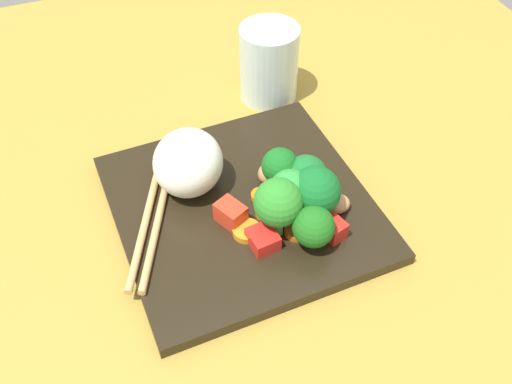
% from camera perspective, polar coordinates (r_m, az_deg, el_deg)
% --- Properties ---
extents(ground_plane, '(1.10, 1.10, 0.02)m').
position_cam_1_polar(ground_plane, '(0.65, -1.31, -2.52)').
color(ground_plane, olive).
extents(square_plate, '(0.28, 0.28, 0.01)m').
position_cam_1_polar(square_plate, '(0.64, -1.33, -1.52)').
color(square_plate, black).
rests_on(square_plate, ground_plane).
extents(rice_mound, '(0.11, 0.11, 0.07)m').
position_cam_1_polar(rice_mound, '(0.63, -6.66, 2.86)').
color(rice_mound, white).
rests_on(rice_mound, square_plate).
extents(broccoli_floret_0, '(0.05, 0.05, 0.07)m').
position_cam_1_polar(broccoli_floret_0, '(0.58, 2.20, -1.11)').
color(broccoli_floret_0, '#71B34E').
rests_on(broccoli_floret_0, square_plate).
extents(broccoli_floret_1, '(0.05, 0.05, 0.06)m').
position_cam_1_polar(broccoli_floret_1, '(0.62, 4.92, 1.47)').
color(broccoli_floret_1, '#64AF48').
rests_on(broccoli_floret_1, square_plate).
extents(broccoli_floret_2, '(0.04, 0.04, 0.06)m').
position_cam_1_polar(broccoli_floret_2, '(0.62, 2.25, 2.58)').
color(broccoli_floret_2, '#529B42').
rests_on(broccoli_floret_2, square_plate).
extents(broccoli_floret_3, '(0.05, 0.05, 0.06)m').
position_cam_1_polar(broccoli_floret_3, '(0.59, 3.40, -0.00)').
color(broccoli_floret_3, '#6AA948').
rests_on(broccoli_floret_3, square_plate).
extents(broccoli_floret_4, '(0.05, 0.05, 0.07)m').
position_cam_1_polar(broccoli_floret_4, '(0.59, 5.80, -0.00)').
color(broccoli_floret_4, '#82B956').
rests_on(broccoli_floret_4, square_plate).
extents(broccoli_floret_5, '(0.04, 0.04, 0.05)m').
position_cam_1_polar(broccoli_floret_5, '(0.58, 5.65, -3.42)').
color(broccoli_floret_5, '#649849').
rests_on(broccoli_floret_5, square_plate).
extents(carrot_slice_0, '(0.04, 0.04, 0.01)m').
position_cam_1_polar(carrot_slice_0, '(0.65, 3.10, 1.41)').
color(carrot_slice_0, orange).
rests_on(carrot_slice_0, square_plate).
extents(carrot_slice_1, '(0.04, 0.04, 0.01)m').
position_cam_1_polar(carrot_slice_1, '(0.60, -0.92, -3.82)').
color(carrot_slice_1, orange).
rests_on(carrot_slice_1, square_plate).
extents(carrot_slice_2, '(0.02, 0.02, 0.01)m').
position_cam_1_polar(carrot_slice_2, '(0.63, 0.56, -0.54)').
color(carrot_slice_2, orange).
rests_on(carrot_slice_2, square_plate).
extents(carrot_slice_3, '(0.03, 0.03, 0.01)m').
position_cam_1_polar(carrot_slice_3, '(0.62, 0.93, -2.04)').
color(carrot_slice_3, orange).
rests_on(carrot_slice_3, square_plate).
extents(carrot_slice_4, '(0.03, 0.03, 0.01)m').
position_cam_1_polar(carrot_slice_4, '(0.60, 3.98, -3.82)').
color(carrot_slice_4, orange).
rests_on(carrot_slice_4, square_plate).
extents(pepper_chunk_0, '(0.03, 0.03, 0.02)m').
position_cam_1_polar(pepper_chunk_0, '(0.60, 7.48, -3.52)').
color(pepper_chunk_0, red).
rests_on(pepper_chunk_0, square_plate).
extents(pepper_chunk_1, '(0.03, 0.03, 0.02)m').
position_cam_1_polar(pepper_chunk_1, '(0.59, 0.49, -4.67)').
color(pepper_chunk_1, red).
rests_on(pepper_chunk_1, square_plate).
extents(pepper_chunk_2, '(0.03, 0.04, 0.02)m').
position_cam_1_polar(pepper_chunk_2, '(0.61, -2.49, -2.13)').
color(pepper_chunk_2, red).
rests_on(pepper_chunk_2, square_plate).
extents(chicken_piece_0, '(0.04, 0.04, 0.02)m').
position_cam_1_polar(chicken_piece_0, '(0.65, 1.25, 1.89)').
color(chicken_piece_0, tan).
rests_on(chicken_piece_0, square_plate).
extents(chicken_piece_1, '(0.03, 0.03, 0.02)m').
position_cam_1_polar(chicken_piece_1, '(0.63, 7.89, -1.13)').
color(chicken_piece_1, '#B18053').
rests_on(chicken_piece_1, square_plate).
extents(chicken_piece_2, '(0.04, 0.04, 0.02)m').
position_cam_1_polar(chicken_piece_2, '(0.65, 6.50, 1.28)').
color(chicken_piece_2, tan).
rests_on(chicken_piece_2, square_plate).
extents(chopstick_pair, '(0.10, 0.20, 0.01)m').
position_cam_1_polar(chopstick_pair, '(0.63, -9.93, -1.82)').
color(chopstick_pair, tan).
rests_on(chopstick_pair, square_plate).
extents(drinking_glass, '(0.08, 0.08, 0.10)m').
position_cam_1_polar(drinking_glass, '(0.77, 1.27, 12.48)').
color(drinking_glass, silver).
rests_on(drinking_glass, ground_plane).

